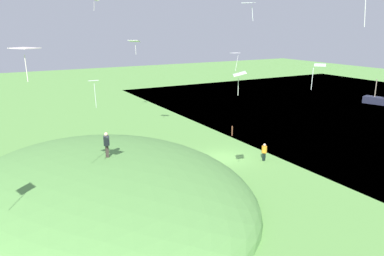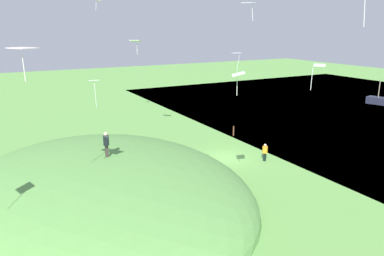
% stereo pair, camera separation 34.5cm
% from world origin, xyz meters
% --- Properties ---
extents(ground_plane, '(160.00, 160.00, 0.00)m').
position_xyz_m(ground_plane, '(0.00, 0.00, 0.00)').
color(ground_plane, '#629D48').
extents(grass_hill, '(20.08, 24.79, 5.46)m').
position_xyz_m(grass_hill, '(11.60, 2.15, 0.00)').
color(grass_hill, '#599246').
rests_on(grass_hill, ground_plane).
extents(person_walking_path, '(0.47, 0.47, 1.77)m').
position_xyz_m(person_walking_path, '(11.15, 2.31, 3.85)').
color(person_walking_path, '#312A25').
rests_on(person_walking_path, grass_hill).
extents(person_near_shore, '(0.53, 0.53, 1.57)m').
position_xyz_m(person_near_shore, '(-2.69, 2.30, 0.97)').
color(person_near_shore, black).
rests_on(person_near_shore, ground_plane).
extents(kite_1, '(0.54, 0.64, 1.09)m').
position_xyz_m(kite_1, '(6.73, -13.96, 13.89)').
color(kite_1, silver).
extents(kite_2, '(0.70, 0.59, 2.00)m').
position_xyz_m(kite_2, '(10.96, -0.69, 7.40)').
color(kite_2, white).
extents(kite_4, '(1.26, 1.38, 1.46)m').
position_xyz_m(kite_4, '(16.23, 8.91, 10.44)').
color(kite_4, white).
extents(kite_5, '(1.18, 1.28, 1.41)m').
position_xyz_m(kite_5, '(5.12, 8.92, 8.72)').
color(kite_5, silver).
extents(kite_7, '(1.25, 1.24, 1.35)m').
position_xyz_m(kite_7, '(5.01, -7.93, 9.99)').
color(kite_7, white).
extents(kite_8, '(0.77, 0.79, 1.57)m').
position_xyz_m(kite_8, '(0.42, 10.38, 9.02)').
color(kite_8, white).
extents(kite_9, '(0.93, 0.70, 1.86)m').
position_xyz_m(kite_9, '(-4.70, -5.22, 8.66)').
color(kite_9, white).
extents(kite_11, '(0.85, 0.97, 1.21)m').
position_xyz_m(kite_11, '(1.71, 5.07, 12.83)').
color(kite_11, silver).
extents(mooring_post, '(0.14, 0.14, 1.05)m').
position_xyz_m(mooring_post, '(-4.79, -5.51, 0.53)').
color(mooring_post, brown).
rests_on(mooring_post, ground_plane).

